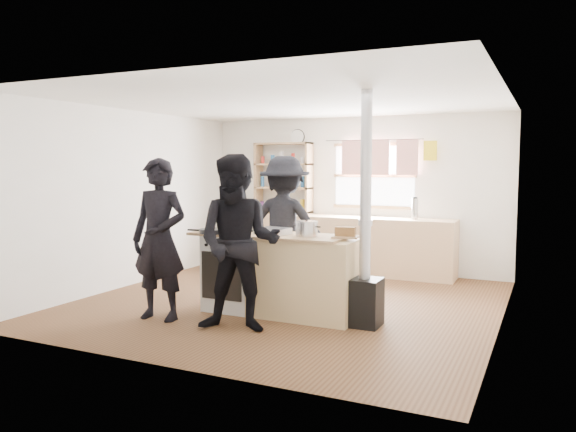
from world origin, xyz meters
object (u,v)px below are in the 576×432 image
Objects in this scene: cooking_island at (280,274)px; person_near_right at (239,243)px; skillet_greens at (214,231)px; stockpot_counter at (307,229)px; bread_board at (345,233)px; person_near_left at (159,239)px; flue_heater at (365,266)px; stockpot_stove at (250,223)px; thermos at (415,209)px; roast_tray at (273,231)px; person_far at (284,226)px.

person_near_right is at bearing -96.94° from cooking_island.
skillet_greens is 1.11m from stockpot_counter.
bread_board is 2.06m from person_near_left.
person_near_right is at bearing -147.01° from flue_heater.
stockpot_counter is 0.10× the size of flue_heater.
person_near_right reaches higher than stockpot_stove.
person_near_left is 0.98× the size of person_near_right.
skillet_greens is 0.85m from person_near_right.
skillet_greens is (-1.68, -2.99, -0.10)m from thermos.
flue_heater reaches higher than roast_tray.
person_far is at bearing 127.29° from stockpot_counter.
cooking_island is at bearing 16.40° from skillet_greens.
thermos is 2.97m from roast_tray.
person_near_left is at bearing -145.18° from roast_tray.
stockpot_counter is 0.44m from bread_board.
thermos is at bearing 70.20° from roast_tray.
cooking_island is at bearing 177.91° from flue_heater.
person_near_left is at bearing -161.68° from flue_heater.
person_near_right is (-0.44, -0.74, -0.10)m from stockpot_counter.
person_far is at bearing 108.26° from roast_tray.
person_near_right reaches higher than roast_tray.
bread_board is (-0.14, -2.74, -0.08)m from thermos.
person_far is (0.35, 1.18, -0.04)m from skillet_greens.
person_far is (0.10, 0.76, -0.10)m from stockpot_stove.
roast_tray is 1.15m from flue_heater.
cooking_island is (-0.93, -2.77, -0.59)m from thermos.
person_far is (-1.33, -1.81, -0.14)m from thermos.
bread_board is (1.53, 0.25, 0.02)m from skillet_greens.
person_far reaches higher than person_near_right.
flue_heater reaches higher than person_near_left.
roast_tray reaches higher than cooking_island.
flue_heater is at bearing 5.87° from skillet_greens.
skillet_greens is 0.19× the size of person_far.
roast_tray is 0.75m from person_near_right.
stockpot_stove is at bearing 52.08° from person_near_left.
flue_heater reaches higher than skillet_greens.
cooking_island is 0.51m from roast_tray.
person_near_left reaches higher than roast_tray.
roast_tray is at bearing -163.86° from cooking_island.
roast_tray is 1.59× the size of stockpot_counter.
flue_heater is at bearing -0.80° from roast_tray.
person_near_left reaches higher than bread_board.
roast_tray is 1.60× the size of stockpot_stove.
stockpot_counter is at bearing -14.70° from stockpot_stove.
person_near_right is at bearing -5.69° from person_near_left.
thermos is at bearing -135.01° from person_far.
flue_heater is at bearing 136.35° from person_far.
person_far reaches higher than stockpot_stove.
bread_board is at bearing 17.31° from person_near_left.
person_near_left is (-0.37, -0.53, -0.06)m from skillet_greens.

